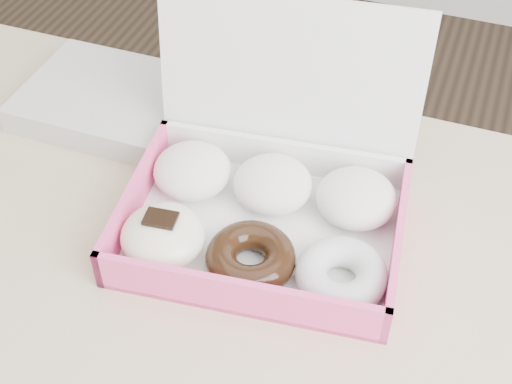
% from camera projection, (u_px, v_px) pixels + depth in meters
% --- Properties ---
extents(table, '(1.20, 0.80, 0.75)m').
position_uv_depth(table, '(231.00, 348.00, 0.82)').
color(table, tan).
rests_on(table, ground).
extents(donut_box, '(0.35, 0.31, 0.23)m').
position_uv_depth(donut_box, '(263.00, 202.00, 0.83)').
color(donut_box, white).
rests_on(donut_box, table).
extents(newspapers, '(0.23, 0.19, 0.04)m').
position_uv_depth(newspapers, '(110.00, 100.00, 1.00)').
color(newspapers, silver).
rests_on(newspapers, table).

